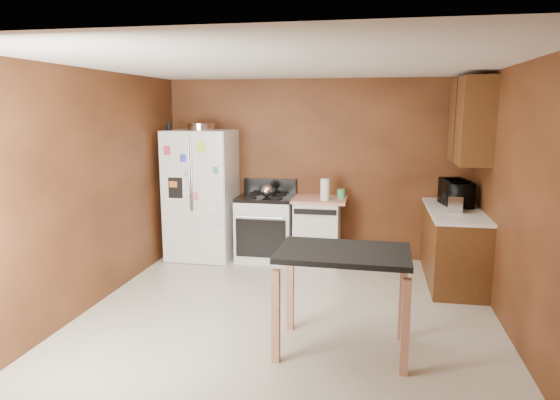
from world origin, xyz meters
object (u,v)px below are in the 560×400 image
(toaster, at_px, (455,203))
(refrigerator, at_px, (202,195))
(roasting_pan, at_px, (201,127))
(green_canister, at_px, (341,194))
(dishwasher, at_px, (317,229))
(island, at_px, (343,267))
(microwave, at_px, (456,194))
(kettle, at_px, (267,191))
(paper_towel, at_px, (325,190))
(gas_range, at_px, (266,227))
(pen_cup, at_px, (169,126))

(toaster, xyz_separation_m, refrigerator, (-3.32, 0.55, -0.10))
(roasting_pan, height_order, toaster, roasting_pan)
(toaster, bearing_deg, roasting_pan, 178.06)
(green_canister, xyz_separation_m, dishwasher, (-0.31, -0.08, -0.50))
(roasting_pan, relative_size, toaster, 1.39)
(green_canister, height_order, refrigerator, refrigerator)
(island, bearing_deg, dishwasher, 101.22)
(green_canister, bearing_deg, microwave, -12.97)
(kettle, height_order, toaster, toaster)
(green_canister, bearing_deg, dishwasher, -165.76)
(island, bearing_deg, paper_towel, 99.30)
(roasting_pan, relative_size, microwave, 0.70)
(roasting_pan, bearing_deg, refrigerator, -99.66)
(paper_towel, relative_size, dishwasher, 0.32)
(dishwasher, bearing_deg, microwave, -8.25)
(green_canister, distance_m, toaster, 1.56)
(gas_range, bearing_deg, green_canister, 5.71)
(toaster, xyz_separation_m, microwave, (0.06, 0.38, 0.05))
(paper_towel, height_order, toaster, paper_towel)
(microwave, xyz_separation_m, refrigerator, (-3.38, 0.17, -0.15))
(refrigerator, bearing_deg, toaster, -9.42)
(roasting_pan, relative_size, paper_towel, 1.32)
(paper_towel, relative_size, microwave, 0.53)
(kettle, bearing_deg, green_canister, 9.71)
(dishwasher, bearing_deg, pen_cup, -173.81)
(gas_range, bearing_deg, microwave, -5.31)
(microwave, height_order, refrigerator, refrigerator)
(pen_cup, xyz_separation_m, paper_towel, (2.13, 0.09, -0.82))
(pen_cup, bearing_deg, roasting_pan, 24.95)
(green_canister, xyz_separation_m, island, (0.20, -2.63, -0.19))
(paper_towel, relative_size, gas_range, 0.26)
(microwave, distance_m, gas_range, 2.55)
(kettle, distance_m, microwave, 2.45)
(kettle, xyz_separation_m, refrigerator, (-0.94, 0.01, -0.08))
(refrigerator, relative_size, dishwasher, 2.02)
(roasting_pan, xyz_separation_m, pen_cup, (-0.40, -0.19, 0.01))
(microwave, relative_size, refrigerator, 0.29)
(roasting_pan, bearing_deg, kettle, -3.59)
(refrigerator, bearing_deg, roasting_pan, 80.34)
(kettle, height_order, dishwasher, kettle)
(roasting_pan, height_order, pen_cup, pen_cup)
(toaster, bearing_deg, kettle, 175.50)
(refrigerator, distance_m, island, 3.27)
(paper_towel, bearing_deg, kettle, 177.68)
(green_canister, bearing_deg, island, -85.71)
(toaster, distance_m, microwave, 0.39)
(kettle, relative_size, island, 0.15)
(microwave, bearing_deg, island, 140.37)
(roasting_pan, relative_size, pen_cup, 3.53)
(green_canister, xyz_separation_m, microwave, (1.44, -0.33, 0.10))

